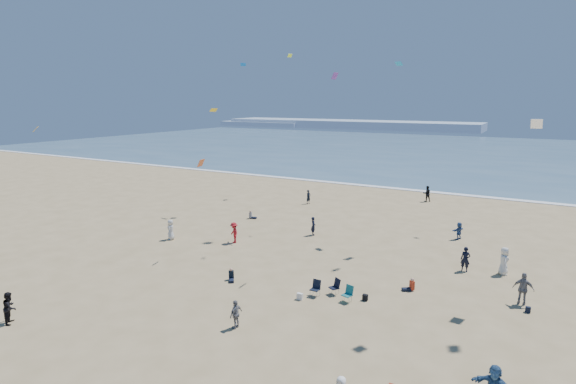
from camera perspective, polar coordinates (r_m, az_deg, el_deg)
The scene contains 12 objects.
ground at distance 23.12m, azimuth -15.09°, elevation -19.28°, with size 220.00×220.00×0.00m, color tan.
ocean at distance 110.40m, azimuth 21.94°, elevation 4.65°, with size 220.00×100.00×0.06m, color #476B84.
surf_line at distance 61.68m, azimuth 15.50°, elevation 0.23°, with size 220.00×1.20×0.08m, color white.
headland_far at distance 198.57m, azimuth 7.56°, elevation 8.54°, with size 110.00×20.00×3.20m, color #7A8EA8.
headland_near at distance 212.55m, azimuth -3.12°, elevation 8.65°, with size 40.00×14.00×2.00m, color #7A8EA8.
standing_flyers at distance 31.37m, azimuth 7.30°, elevation -8.74°, with size 27.80×48.16×1.94m.
seated_group at distance 27.62m, azimuth -1.62°, elevation -12.56°, with size 19.67×27.53×0.84m.
chair_cluster at distance 27.79m, azimuth 5.58°, elevation -12.27°, with size 2.68×1.52×1.00m.
white_tote at distance 27.56m, azimuth 1.51°, elevation -13.11°, with size 0.35×0.20×0.40m, color silver.
black_backpack at distance 27.82m, azimuth 9.77°, elevation -13.06°, with size 0.30×0.22×0.38m, color black.
navy_bag at distance 29.34m, azimuth 28.17°, elevation -13.04°, with size 0.28×0.18×0.34m, color black.
kites_aloft at distance 26.87m, azimuth 22.01°, elevation 17.16°, with size 47.51×41.60×28.29m.
Camera 1 is at (14.36, -13.84, 11.70)m, focal length 28.00 mm.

